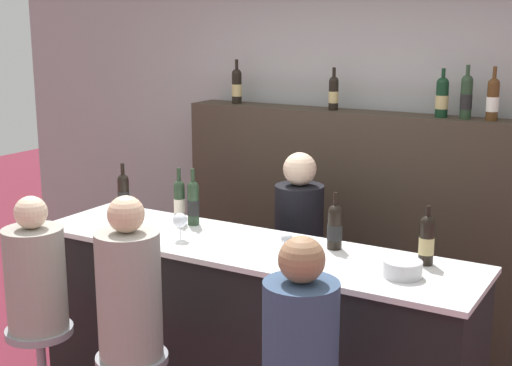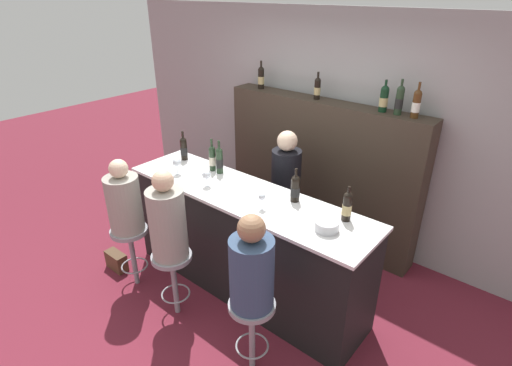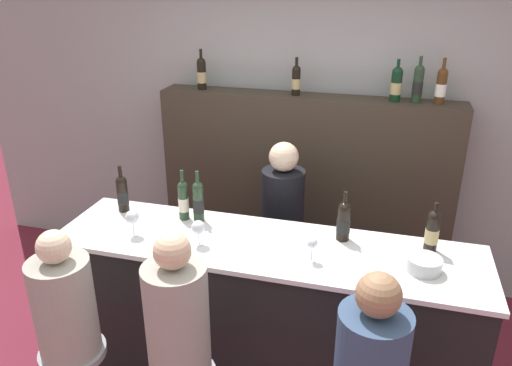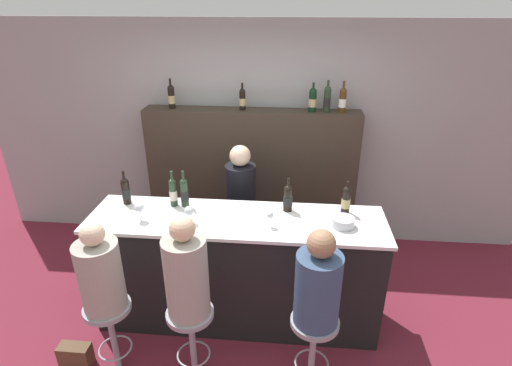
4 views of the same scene
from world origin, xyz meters
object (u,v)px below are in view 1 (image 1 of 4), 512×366
at_px(wine_bottle_backbar_2, 442,97).
at_px(wine_glass_1, 180,221).
at_px(wine_glass_2, 286,240).
at_px(wine_bottle_backbar_1, 334,93).
at_px(guest_seated_left, 35,273).
at_px(wine_bottle_backbar_0, 237,86).
at_px(wine_bottle_backbar_3, 466,96).
at_px(wine_bottle_counter_0, 124,193).
at_px(guest_seated_middle, 129,288).
at_px(wine_glass_0, 121,209).
at_px(wine_bottle_counter_3, 335,226).
at_px(wine_bottle_counter_4, 427,240).
at_px(bartender, 298,273).
at_px(wine_bottle_backbar_4, 493,99).
at_px(metal_bowl, 403,269).
at_px(guest_seated_right, 301,335).
at_px(wine_bottle_counter_1, 179,201).
at_px(bar_stool_left, 41,352).
at_px(wine_bottle_counter_2, 193,202).

xyz_separation_m(wine_bottle_backbar_2, wine_glass_1, (-1.02, -1.41, -0.61)).
bearing_deg(wine_bottle_backbar_2, wine_glass_2, -104.14).
distance_m(wine_bottle_backbar_1, guest_seated_left, 2.30).
distance_m(wine_bottle_backbar_0, wine_bottle_backbar_3, 1.67).
bearing_deg(wine_bottle_counter_0, guest_seated_middle, -48.52).
distance_m(wine_bottle_backbar_0, wine_glass_0, 1.54).
bearing_deg(wine_glass_0, wine_glass_1, -0.00).
distance_m(wine_glass_0, wine_glass_2, 1.09).
bearing_deg(wine_bottle_counter_3, wine_bottle_backbar_0, 139.24).
height_order(wine_bottle_counter_4, wine_bottle_backbar_2, wine_bottle_backbar_2).
relative_size(wine_bottle_counter_3, wine_bottle_backbar_0, 0.96).
xyz_separation_m(wine_bottle_counter_3, wine_bottle_backbar_0, (-1.31, 1.13, 0.60)).
xyz_separation_m(wine_bottle_backbar_3, bartender, (-0.86, -0.58, -1.13)).
height_order(wine_bottle_backbar_4, guest_seated_left, wine_bottle_backbar_4).
height_order(wine_bottle_backbar_3, wine_glass_2, wine_bottle_backbar_3).
bearing_deg(wine_bottle_backbar_3, wine_bottle_counter_3, -108.17).
bearing_deg(wine_bottle_counter_4, guest_seated_middle, -144.40).
bearing_deg(wine_bottle_backbar_1, wine_bottle_backbar_3, 0.00).
relative_size(wine_glass_0, wine_glass_1, 1.07).
relative_size(wine_glass_1, metal_bowl, 0.83).
bearing_deg(guest_seated_left, wine_bottle_backbar_2, 51.78).
distance_m(wine_bottle_backbar_2, wine_bottle_backbar_3, 0.15).
distance_m(wine_bottle_counter_3, guest_seated_left, 1.61).
bearing_deg(wine_glass_1, wine_bottle_backbar_2, 54.14).
bearing_deg(bartender, wine_bottle_counter_4, -28.98).
height_order(wine_bottle_counter_0, guest_seated_right, guest_seated_right).
bearing_deg(metal_bowl, wine_bottle_counter_1, 171.13).
height_order(metal_bowl, guest_seated_left, guest_seated_left).
distance_m(wine_bottle_counter_0, wine_bottle_backbar_4, 2.36).
distance_m(wine_bottle_counter_0, wine_bottle_backbar_2, 2.10).
bearing_deg(guest_seated_left, wine_bottle_counter_0, 97.51).
distance_m(wine_bottle_backbar_3, wine_glass_1, 1.94).
bearing_deg(guest_seated_left, wine_glass_2, 25.22).
distance_m(wine_bottle_counter_4, wine_bottle_backbar_0, 2.21).
bearing_deg(wine_bottle_backbar_4, bar_stool_left, -133.37).
relative_size(wine_glass_2, guest_seated_middle, 0.18).
distance_m(wine_bottle_backbar_2, wine_glass_1, 1.85).
bearing_deg(wine_bottle_backbar_4, wine_bottle_backbar_2, 180.00).
bearing_deg(wine_bottle_backbar_3, wine_bottle_counter_4, -83.50).
height_order(wine_bottle_counter_0, wine_bottle_backbar_3, wine_bottle_backbar_3).
relative_size(wine_bottle_counter_2, guest_seated_middle, 0.42).
bearing_deg(guest_seated_middle, wine_bottle_counter_0, 131.48).
xyz_separation_m(wine_bottle_backbar_2, wine_glass_2, (-0.36, -1.41, -0.62)).
bearing_deg(wine_glass_2, bar_stool_left, -154.78).
height_order(wine_bottle_backbar_0, metal_bowl, wine_bottle_backbar_0).
relative_size(wine_bottle_counter_2, bartender, 0.23).
xyz_separation_m(wine_bottle_counter_1, guest_seated_right, (1.25, -0.86, -0.24)).
relative_size(wine_bottle_backbar_1, bar_stool_left, 0.44).
xyz_separation_m(wine_bottle_counter_0, guest_seated_left, (0.11, -0.86, -0.25)).
xyz_separation_m(wine_bottle_counter_0, wine_bottle_counter_4, (1.95, -0.00, 0.00)).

